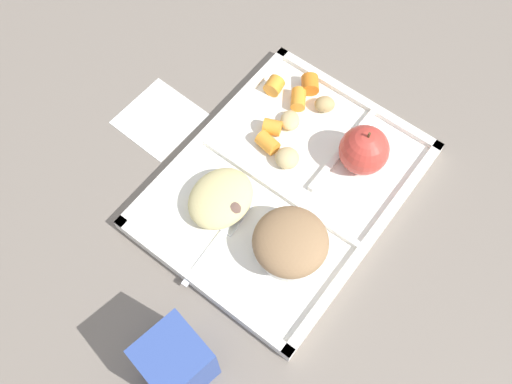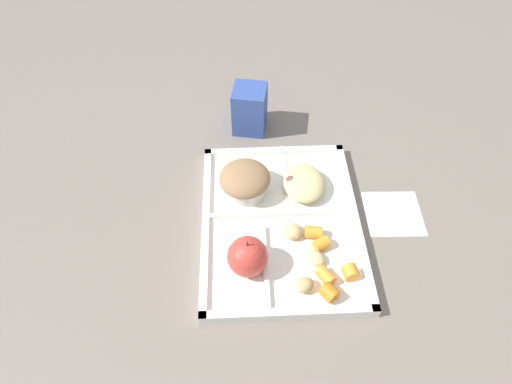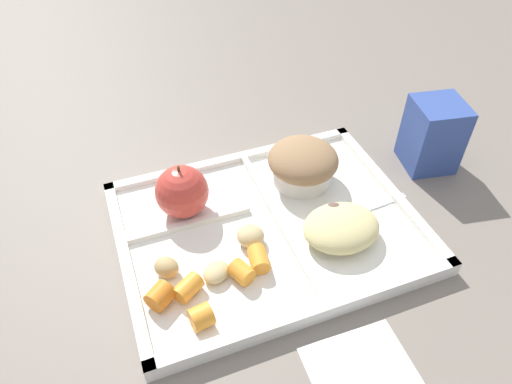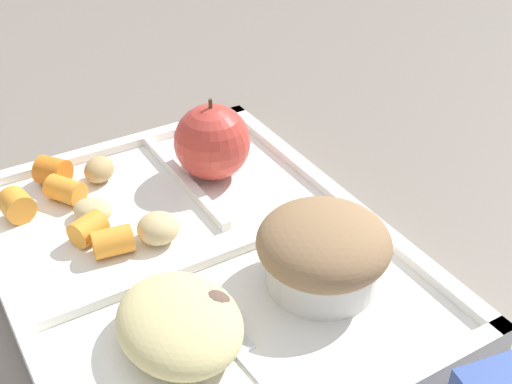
{
  "view_description": "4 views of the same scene",
  "coord_description": "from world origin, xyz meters",
  "px_view_note": "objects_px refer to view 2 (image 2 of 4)",
  "views": [
    {
      "loc": [
        0.32,
        0.19,
        0.74
      ],
      "look_at": [
        0.05,
        -0.01,
        0.07
      ],
      "focal_mm": 40.03,
      "sensor_mm": 36.0,
      "label": 1
    },
    {
      "loc": [
        -0.51,
        0.07,
        0.71
      ],
      "look_at": [
        0.04,
        0.05,
        0.05
      ],
      "focal_mm": 31.73,
      "sensor_mm": 36.0,
      "label": 2
    },
    {
      "loc": [
        -0.16,
        -0.39,
        0.48
      ],
      "look_at": [
        -0.01,
        0.02,
        0.06
      ],
      "focal_mm": 33.23,
      "sensor_mm": 36.0,
      "label": 3
    },
    {
      "loc": [
        0.38,
        -0.17,
        0.36
      ],
      "look_at": [
        0.03,
        0.04,
        0.08
      ],
      "focal_mm": 46.32,
      "sensor_mm": 36.0,
      "label": 4
    }
  ],
  "objects_px": {
    "lunch_tray": "(280,224)",
    "bran_muffin": "(245,181)",
    "green_apple": "(248,257)",
    "plastic_fork": "(287,174)",
    "milk_carton": "(250,109)"
  },
  "relations": [
    {
      "from": "lunch_tray",
      "to": "bran_muffin",
      "type": "height_order",
      "value": "bran_muffin"
    },
    {
      "from": "bran_muffin",
      "to": "milk_carton",
      "type": "xyz_separation_m",
      "value": [
        0.21,
        -0.02,
        0.01
      ]
    },
    {
      "from": "green_apple",
      "to": "milk_carton",
      "type": "xyz_separation_m",
      "value": [
        0.38,
        -0.02,
        0.0
      ]
    },
    {
      "from": "lunch_tray",
      "to": "plastic_fork",
      "type": "bearing_deg",
      "value": -10.59
    },
    {
      "from": "plastic_fork",
      "to": "bran_muffin",
      "type": "bearing_deg",
      "value": 114.51
    },
    {
      "from": "milk_carton",
      "to": "lunch_tray",
      "type": "bearing_deg",
      "value": -160.07
    },
    {
      "from": "lunch_tray",
      "to": "green_apple",
      "type": "relative_size",
      "value": 4.87
    },
    {
      "from": "lunch_tray",
      "to": "bran_muffin",
      "type": "distance_m",
      "value": 0.11
    },
    {
      "from": "bran_muffin",
      "to": "plastic_fork",
      "type": "xyz_separation_m",
      "value": [
        0.04,
        -0.09,
        -0.03
      ]
    },
    {
      "from": "lunch_tray",
      "to": "milk_carton",
      "type": "distance_m",
      "value": 0.29
    },
    {
      "from": "lunch_tray",
      "to": "milk_carton",
      "type": "relative_size",
      "value": 3.6
    },
    {
      "from": "lunch_tray",
      "to": "bran_muffin",
      "type": "xyz_separation_m",
      "value": [
        0.08,
        0.07,
        0.04
      ]
    },
    {
      "from": "green_apple",
      "to": "bran_muffin",
      "type": "bearing_deg",
      "value": 0.0
    },
    {
      "from": "lunch_tray",
      "to": "bran_muffin",
      "type": "bearing_deg",
      "value": 39.43
    },
    {
      "from": "green_apple",
      "to": "plastic_fork",
      "type": "height_order",
      "value": "green_apple"
    }
  ]
}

